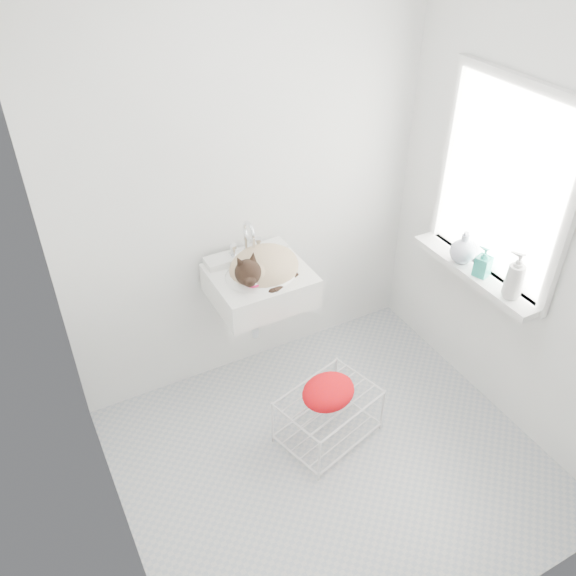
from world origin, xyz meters
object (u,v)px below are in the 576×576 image
cat (263,267)px  bottle_b (480,275)px  bottle_a (510,296)px  bottle_c (461,261)px  wire_rack (328,417)px  sink (260,272)px

cat → bottle_b: (1.05, -0.58, -0.04)m
cat → bottle_b: size_ratio=2.65×
cat → bottle_a: 1.32m
bottle_c → cat: bearing=158.3°
wire_rack → bottle_b: 1.16m
cat → wire_rack: 0.92m
bottle_a → bottle_c: bearing=90.0°
sink → bottle_c: (1.06, -0.43, 0.00)m
bottle_b → wire_rack: bearing=177.6°
bottle_b → bottle_c: (0.00, 0.16, 0.00)m
wire_rack → sink: bearing=104.1°
wire_rack → cat: bearing=103.2°
bottle_a → bottle_b: bearing=90.0°
sink → cat: cat is taller
sink → bottle_c: sink is taller
cat → bottle_c: cat is taller
cat → bottle_a: (1.05, -0.80, -0.04)m
wire_rack → bottle_a: bottle_a is taller
cat → sink: bearing=117.1°
wire_rack → bottle_b: size_ratio=3.01×
cat → bottle_a: size_ratio=2.04×
bottle_b → sink: bearing=150.8°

